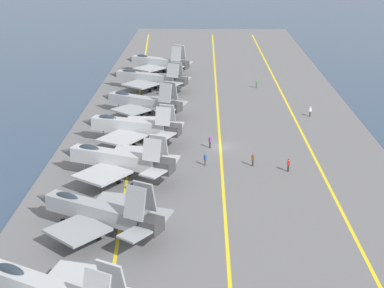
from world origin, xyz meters
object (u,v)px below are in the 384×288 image
crew_white_vest (310,111)px  crew_purple_vest (210,142)px  parked_jet_second (98,211)px  parked_jet_fourth (131,126)px  parked_jet_sixth (148,78)px  crew_green_vest (256,83)px  crew_brown_vest (253,159)px  crew_red_vest (288,164)px  parked_jet_third (116,159)px  crew_blue_vest (205,159)px  parked_jet_fifth (141,102)px  parked_jet_seventh (157,62)px

crew_white_vest → crew_purple_vest: size_ratio=0.95×
parked_jet_second → parked_jet_fourth: bearing=-0.5°
parked_jet_fourth → parked_jet_sixth: bearing=0.6°
crew_green_vest → crew_brown_vest: (-41.41, 3.84, 0.04)m
crew_white_vest → parked_jet_second: bearing=145.3°
crew_red_vest → crew_purple_vest: 13.25m
parked_jet_third → crew_white_vest: parked_jet_third is taller
crew_green_vest → crew_blue_vest: size_ratio=1.03×
parked_jet_third → crew_blue_vest: (4.69, -11.11, -1.73)m
parked_jet_fourth → parked_jet_sixth: 30.95m
crew_brown_vest → crew_white_vest: bearing=-26.7°
parked_jet_fifth → parked_jet_sixth: bearing=1.1°
parked_jet_third → crew_purple_vest: size_ratio=8.86×
parked_jet_second → crew_red_vest: size_ratio=8.55×
parked_jet_third → parked_jet_seventh: parked_jet_seventh is taller
parked_jet_second → crew_blue_vest: size_ratio=9.01×
parked_jet_fifth → parked_jet_seventh: (30.95, -0.32, 0.17)m
crew_white_vest → crew_brown_vest: size_ratio=0.93×
crew_green_vest → crew_purple_vest: crew_purple_vest is taller
crew_green_vest → crew_brown_vest: 41.59m
parked_jet_seventh → parked_jet_fifth: bearing=179.4°
parked_jet_fourth → crew_purple_vest: (-1.64, -11.46, -1.71)m
parked_jet_fifth → parked_jet_seventh: 30.95m
crew_purple_vest → parked_jet_sixth: bearing=19.9°
parked_jet_seventh → crew_red_vest: bearing=-159.1°
crew_blue_vest → parked_jet_second: bearing=149.7°
parked_jet_sixth → crew_purple_vest: (-32.59, -11.81, -1.45)m
parked_jet_third → crew_green_vest: 50.74m
parked_jet_third → crew_green_vest: bearing=-24.8°
parked_jet_fifth → crew_red_vest: bearing=-138.8°
parked_jet_sixth → crew_brown_vest: (-39.40, -17.45, -1.42)m
parked_jet_sixth → parked_jet_seventh: 14.43m
parked_jet_second → crew_blue_vest: 21.90m
crew_blue_vest → crew_brown_vest: size_ratio=0.93×
crew_green_vest → crew_white_vest: crew_green_vest is taller
parked_jet_fourth → crew_red_vest: (-10.23, -21.55, -1.70)m
parked_jet_third → crew_brown_vest: parked_jet_third is taller
crew_blue_vest → parked_jet_fourth: bearing=52.1°
parked_jet_fourth → parked_jet_second: bearing=179.5°
parked_jet_fourth → crew_white_vest: size_ratio=9.11×
parked_jet_fourth → crew_white_vest: (14.08, -28.43, -1.75)m
parked_jet_fifth → crew_blue_vest: size_ratio=9.10×
parked_jet_fifth → parked_jet_second: bearing=179.7°
parked_jet_fifth → crew_white_vest: bearing=-90.7°
parked_jet_third → crew_green_vest: parked_jet_third is taller
parked_jet_second → crew_purple_vest: 28.20m
parked_jet_seventh → crew_red_vest: parked_jet_seventh is taller
crew_blue_vest → crew_purple_vest: size_ratio=0.95×
crew_purple_vest → crew_green_vest: bearing=-15.3°
parked_jet_second → parked_jet_sixth: size_ratio=0.91×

